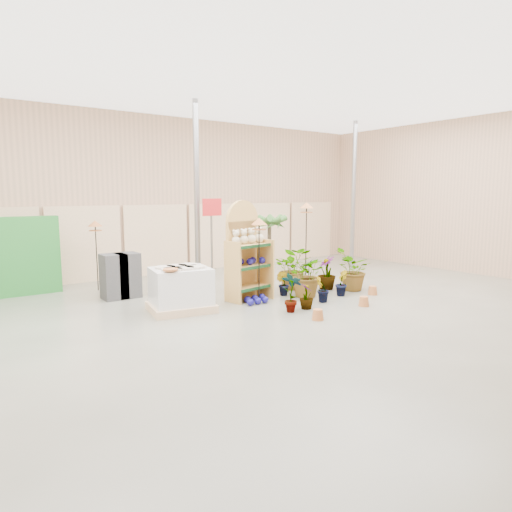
{
  "coord_description": "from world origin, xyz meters",
  "views": [
    {
      "loc": [
        -5.34,
        -6.24,
        2.32
      ],
      "look_at": [
        0.3,
        1.5,
        1.0
      ],
      "focal_mm": 32.0,
      "sensor_mm": 36.0,
      "label": 1
    }
  ],
  "objects_px": {
    "display_shelf": "(245,254)",
    "pallet_stack": "(181,289)",
    "potted_plant_2": "(304,274)",
    "bird_table_front": "(259,224)"
  },
  "relations": [
    {
      "from": "potted_plant_2",
      "to": "bird_table_front",
      "type": "bearing_deg",
      "value": 172.43
    },
    {
      "from": "display_shelf",
      "to": "pallet_stack",
      "type": "relative_size",
      "value": 1.58
    },
    {
      "from": "pallet_stack",
      "to": "bird_table_front",
      "type": "xyz_separation_m",
      "value": [
        1.64,
        -0.38,
        1.24
      ]
    },
    {
      "from": "potted_plant_2",
      "to": "pallet_stack",
      "type": "bearing_deg",
      "value": 169.28
    },
    {
      "from": "bird_table_front",
      "to": "potted_plant_2",
      "type": "relative_size",
      "value": 1.72
    },
    {
      "from": "bird_table_front",
      "to": "pallet_stack",
      "type": "bearing_deg",
      "value": 167.14
    },
    {
      "from": "pallet_stack",
      "to": "bird_table_front",
      "type": "distance_m",
      "value": 2.09
    },
    {
      "from": "display_shelf",
      "to": "pallet_stack",
      "type": "xyz_separation_m",
      "value": [
        -1.63,
        -0.12,
        -0.56
      ]
    },
    {
      "from": "pallet_stack",
      "to": "potted_plant_2",
      "type": "distance_m",
      "value": 2.84
    },
    {
      "from": "bird_table_front",
      "to": "display_shelf",
      "type": "bearing_deg",
      "value": 91.79
    }
  ]
}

